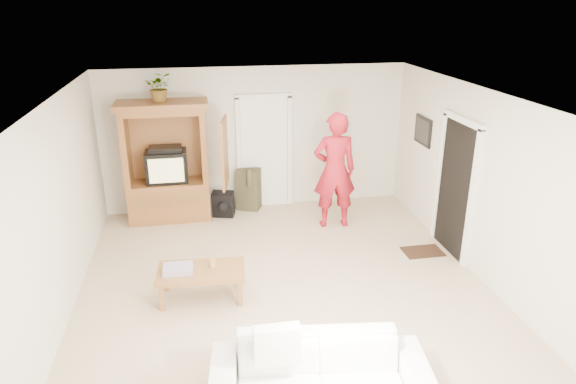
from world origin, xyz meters
name	(u,v)px	position (x,y,z in m)	size (l,w,h in m)	color
floor	(284,286)	(0.00, 0.00, 0.00)	(6.00, 6.00, 0.00)	tan
ceiling	(284,97)	(0.00, 0.00, 2.60)	(6.00, 6.00, 0.00)	white
wall_back	(256,139)	(0.00, 3.00, 1.30)	(5.50, 5.50, 0.00)	silver
wall_front	(352,343)	(0.00, -3.00, 1.30)	(5.50, 5.50, 0.00)	silver
wall_left	(58,213)	(-2.75, 0.00, 1.30)	(6.00, 6.00, 0.00)	silver
wall_right	(480,185)	(2.75, 0.00, 1.30)	(6.00, 6.00, 0.00)	silver
armoire	(169,170)	(-1.58, 2.66, 0.91)	(1.82, 1.14, 2.10)	#93572D
door_back	(264,154)	(0.15, 2.97, 1.02)	(0.85, 0.05, 2.04)	white
doorway_right	(456,189)	(2.73, 0.60, 1.02)	(0.05, 0.90, 2.04)	black
framed_picture	(423,131)	(2.73, 1.90, 1.60)	(0.03, 0.60, 0.48)	black
doormat	(423,251)	(2.30, 0.60, 0.01)	(0.60, 0.40, 0.02)	#382316
plant	(160,87)	(-1.60, 2.63, 2.34)	(0.44, 0.38, 0.49)	#4C7238
man	(335,171)	(1.19, 1.85, 1.00)	(0.73, 0.48, 1.99)	#A81625
sofa	(320,375)	(-0.03, -2.16, 0.31)	(2.11, 0.82, 0.62)	white
coffee_table	(201,273)	(-1.11, -0.09, 0.36)	(1.16, 0.69, 0.42)	olive
towel	(178,269)	(-1.40, -0.09, 0.46)	(0.38, 0.28, 0.08)	#F6526D
candle	(212,263)	(-0.96, -0.04, 0.47)	(0.08, 0.08, 0.10)	tan
backpack_black	(223,205)	(-0.67, 2.54, 0.23)	(0.37, 0.22, 0.46)	black
backpack_olive	(249,189)	(-0.17, 2.85, 0.39)	(0.41, 0.30, 0.78)	#47442B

